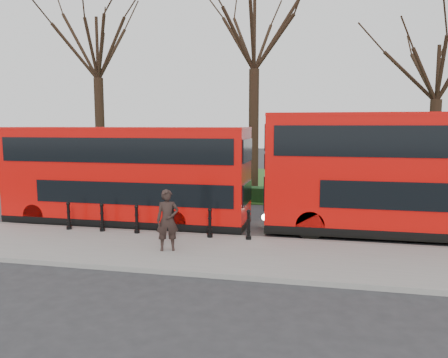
% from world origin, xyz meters
% --- Properties ---
extents(ground, '(120.00, 120.00, 0.00)m').
position_xyz_m(ground, '(0.00, 0.00, 0.00)').
color(ground, '#28282B').
rests_on(ground, ground).
extents(pavement, '(60.00, 4.00, 0.15)m').
position_xyz_m(pavement, '(0.00, -3.00, 0.07)').
color(pavement, gray).
rests_on(pavement, ground).
extents(kerb, '(60.00, 0.25, 0.16)m').
position_xyz_m(kerb, '(0.00, -1.00, 0.07)').
color(kerb, slate).
rests_on(kerb, ground).
extents(grass_verge, '(60.00, 18.00, 0.06)m').
position_xyz_m(grass_verge, '(0.00, 15.00, 0.03)').
color(grass_verge, '#234A18').
rests_on(grass_verge, ground).
extents(hedge, '(60.00, 0.90, 0.80)m').
position_xyz_m(hedge, '(0.00, 6.80, 0.40)').
color(hedge, black).
rests_on(hedge, ground).
extents(yellow_line_outer, '(60.00, 0.10, 0.01)m').
position_xyz_m(yellow_line_outer, '(0.00, -0.70, 0.01)').
color(yellow_line_outer, yellow).
rests_on(yellow_line_outer, ground).
extents(yellow_line_inner, '(60.00, 0.10, 0.01)m').
position_xyz_m(yellow_line_inner, '(0.00, -0.50, 0.01)').
color(yellow_line_inner, yellow).
rests_on(yellow_line_inner, ground).
extents(tree_left, '(8.21, 8.21, 12.83)m').
position_xyz_m(tree_left, '(-8.00, 10.00, 9.33)').
color(tree_left, black).
rests_on(tree_left, ground).
extents(tree_mid, '(8.55, 8.55, 13.37)m').
position_xyz_m(tree_mid, '(2.00, 10.00, 9.73)').
color(tree_mid, black).
rests_on(tree_mid, ground).
extents(tree_right, '(6.36, 6.36, 9.94)m').
position_xyz_m(tree_right, '(12.00, 10.00, 7.21)').
color(tree_right, black).
rests_on(tree_right, ground).
extents(bollard_row, '(7.05, 0.15, 1.00)m').
position_xyz_m(bollard_row, '(0.08, -1.35, 0.65)').
color(bollard_row, black).
rests_on(bollard_row, pavement).
extents(bus_lead, '(10.05, 2.31, 4.00)m').
position_xyz_m(bus_lead, '(-1.84, 0.41, 2.01)').
color(bus_lead, red).
rests_on(bus_lead, ground).
extents(bus_rear, '(11.35, 2.61, 4.51)m').
position_xyz_m(bus_rear, '(9.60, 0.85, 2.27)').
color(bus_rear, red).
rests_on(bus_rear, ground).
extents(pedestrian, '(0.83, 0.69, 1.94)m').
position_xyz_m(pedestrian, '(1.25, -3.18, 1.12)').
color(pedestrian, black).
rests_on(pedestrian, pavement).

